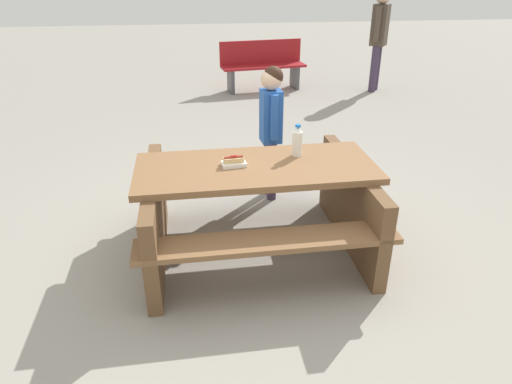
{
  "coord_description": "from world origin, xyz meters",
  "views": [
    {
      "loc": [
        0.4,
        3.15,
        2.13
      ],
      "look_at": [
        0.0,
        0.0,
        0.52
      ],
      "focal_mm": 32.41,
      "sensor_mm": 36.0,
      "label": 1
    }
  ],
  "objects": [
    {
      "name": "ground_plane",
      "position": [
        0.0,
        0.0,
        0.0
      ],
      "size": [
        30.0,
        30.0,
        0.0
      ],
      "primitive_type": "plane",
      "color": "gray",
      "rests_on": "ground"
    },
    {
      "name": "hotdog_tray",
      "position": [
        0.17,
        -0.01,
        0.78
      ],
      "size": [
        0.19,
        0.13,
        0.08
      ],
      "color": "white",
      "rests_on": "picnic_table"
    },
    {
      "name": "park_bench_mid",
      "position": [
        -0.77,
        -5.18,
        0.45
      ],
      "size": [
        1.54,
        0.61,
        0.85
      ],
      "color": "maroon",
      "rests_on": "ground"
    },
    {
      "name": "child_in_coat",
      "position": [
        -0.26,
        -0.94,
        0.82
      ],
      "size": [
        0.21,
        0.32,
        1.29
      ],
      "color": "#3F334C",
      "rests_on": "ground"
    },
    {
      "name": "soda_bottle",
      "position": [
        -0.34,
        -0.15,
        0.87
      ],
      "size": [
        0.08,
        0.08,
        0.25
      ],
      "color": "silver",
      "rests_on": "picnic_table"
    },
    {
      "name": "bystander_adult",
      "position": [
        -2.75,
        -4.84,
        1.12
      ],
      "size": [
        0.35,
        0.37,
        1.75
      ],
      "color": "#3F334C",
      "rests_on": "ground"
    },
    {
      "name": "picnic_table",
      "position": [
        0.0,
        0.0,
        0.44
      ],
      "size": [
        1.83,
        1.44,
        0.75
      ],
      "color": "brown",
      "rests_on": "ground"
    }
  ]
}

